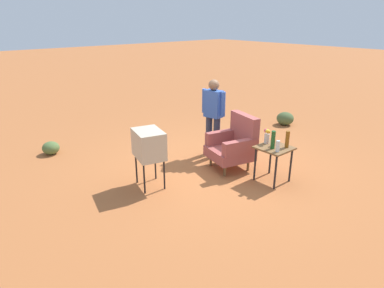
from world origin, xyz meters
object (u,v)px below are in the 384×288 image
(soda_can_red, at_px, (273,143))
(bottle_short_clear, at_px, (278,146))
(side_table, at_px, (274,152))
(bottle_tall_amber, at_px, (287,139))
(armchair, at_px, (234,144))
(bottle_wine_green, at_px, (273,140))
(person_standing, at_px, (213,113))
(tv_on_stand, at_px, (149,145))
(flower_vase, at_px, (267,136))

(soda_can_red, bearing_deg, bottle_short_clear, -37.32)
(side_table, xyz_separation_m, bottle_tall_amber, (0.15, 0.15, 0.25))
(bottle_short_clear, bearing_deg, bottle_tall_amber, 94.33)
(armchair, xyz_separation_m, bottle_wine_green, (0.89, 0.01, 0.32))
(person_standing, bearing_deg, armchair, -9.01)
(bottle_tall_amber, bearing_deg, bottle_wine_green, -118.82)
(tv_on_stand, relative_size, flower_vase, 3.89)
(flower_vase, bearing_deg, tv_on_stand, -119.74)
(soda_can_red, height_order, flower_vase, flower_vase)
(side_table, distance_m, bottle_tall_amber, 0.33)
(person_standing, bearing_deg, bottle_tall_amber, 4.14)
(person_standing, height_order, bottle_wine_green, person_standing)
(tv_on_stand, distance_m, bottle_wine_green, 2.15)
(side_table, bearing_deg, armchair, -173.97)
(armchair, relative_size, tv_on_stand, 1.03)
(armchair, xyz_separation_m, soda_can_red, (0.82, 0.11, 0.22))
(tv_on_stand, height_order, bottle_tall_amber, tv_on_stand)
(side_table, height_order, person_standing, person_standing)
(soda_can_red, bearing_deg, bottle_wine_green, -58.40)
(person_standing, bearing_deg, flower_vase, 0.90)
(bottle_tall_amber, relative_size, bottle_wine_green, 0.94)
(side_table, xyz_separation_m, flower_vase, (-0.21, 0.05, 0.25))
(bottle_tall_amber, distance_m, bottle_wine_green, 0.27)
(armchair, height_order, side_table, armchair)
(armchair, bearing_deg, soda_can_red, 7.48)
(soda_can_red, relative_size, flower_vase, 0.46)
(side_table, height_order, soda_can_red, soda_can_red)
(bottle_tall_amber, xyz_separation_m, bottle_short_clear, (0.02, -0.30, -0.05))
(armchair, bearing_deg, person_standing, 170.99)
(side_table, relative_size, bottle_short_clear, 3.30)
(person_standing, bearing_deg, soda_can_red, -0.28)
(flower_vase, bearing_deg, soda_can_red, -9.80)
(bottle_wine_green, bearing_deg, armchair, -179.55)
(side_table, distance_m, person_standing, 1.64)
(side_table, height_order, bottle_wine_green, bottle_wine_green)
(bottle_tall_amber, bearing_deg, armchair, -166.60)
(bottle_tall_amber, xyz_separation_m, flower_vase, (-0.36, -0.10, -0.00))
(side_table, relative_size, soda_can_red, 5.41)
(tv_on_stand, xyz_separation_m, bottle_wine_green, (1.29, 1.72, 0.04))
(armchair, distance_m, tv_on_stand, 1.78)
(tv_on_stand, xyz_separation_m, soda_can_red, (1.22, 1.82, -0.06))
(bottle_short_clear, relative_size, soda_can_red, 1.64)
(armchair, distance_m, soda_can_red, 0.86)
(person_standing, height_order, flower_vase, person_standing)
(person_standing, distance_m, bottle_short_clear, 1.79)
(side_table, xyz_separation_m, person_standing, (-1.60, 0.02, 0.38))
(person_standing, relative_size, flower_vase, 6.19)
(bottle_tall_amber, height_order, flower_vase, bottle_tall_amber)
(armchair, height_order, tv_on_stand, armchair)
(soda_can_red, bearing_deg, flower_vase, 170.20)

